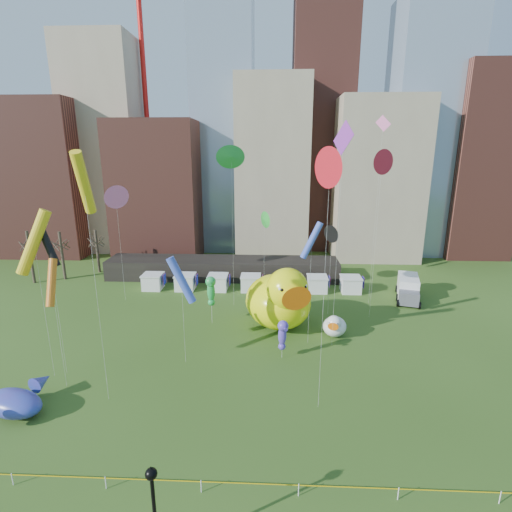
{
  "coord_description": "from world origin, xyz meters",
  "views": [
    {
      "loc": [
        4.23,
        -18.99,
        20.42
      ],
      "look_at": [
        2.87,
        11.88,
        12.0
      ],
      "focal_mm": 27.0,
      "sensor_mm": 36.0,
      "label": 1
    }
  ],
  "objects_px": {
    "small_duck": "(334,326)",
    "box_truck": "(408,288)",
    "seahorse_green": "(211,289)",
    "big_duck": "(280,299)",
    "lamppost": "(154,504)",
    "whale_inflatable": "(16,401)",
    "seahorse_purple": "(282,333)"
  },
  "relations": [
    {
      "from": "seahorse_green",
      "to": "box_truck",
      "type": "relative_size",
      "value": 0.78
    },
    {
      "from": "box_truck",
      "to": "small_duck",
      "type": "bearing_deg",
      "value": -119.66
    },
    {
      "from": "big_duck",
      "to": "lamppost",
      "type": "bearing_deg",
      "value": -124.12
    },
    {
      "from": "small_duck",
      "to": "lamppost",
      "type": "height_order",
      "value": "lamppost"
    },
    {
      "from": "seahorse_green",
      "to": "box_truck",
      "type": "xyz_separation_m",
      "value": [
        26.75,
        9.38,
        -2.88
      ]
    },
    {
      "from": "seahorse_purple",
      "to": "box_truck",
      "type": "distance_m",
      "value": 25.32
    },
    {
      "from": "whale_inflatable",
      "to": "box_truck",
      "type": "xyz_separation_m",
      "value": [
        39.88,
        26.83,
        0.54
      ]
    },
    {
      "from": "big_duck",
      "to": "seahorse_green",
      "type": "bearing_deg",
      "value": 153.28
    },
    {
      "from": "big_duck",
      "to": "whale_inflatable",
      "type": "height_order",
      "value": "big_duck"
    },
    {
      "from": "big_duck",
      "to": "small_duck",
      "type": "distance_m",
      "value": 6.93
    },
    {
      "from": "seahorse_green",
      "to": "seahorse_purple",
      "type": "bearing_deg",
      "value": -46.73
    },
    {
      "from": "small_duck",
      "to": "lamppost",
      "type": "xyz_separation_m",
      "value": [
        -12.88,
        -25.51,
        2.25
      ]
    },
    {
      "from": "lamppost",
      "to": "box_truck",
      "type": "xyz_separation_m",
      "value": [
        25.14,
        37.72,
        -1.94
      ]
    },
    {
      "from": "big_duck",
      "to": "lamppost",
      "type": "distance_m",
      "value": 28.23
    },
    {
      "from": "small_duck",
      "to": "seahorse_green",
      "type": "bearing_deg",
      "value": -176.29
    },
    {
      "from": "seahorse_purple",
      "to": "whale_inflatable",
      "type": "relative_size",
      "value": 0.63
    },
    {
      "from": "small_duck",
      "to": "box_truck",
      "type": "relative_size",
      "value": 0.51
    },
    {
      "from": "seahorse_purple",
      "to": "lamppost",
      "type": "relative_size",
      "value": 0.73
    },
    {
      "from": "seahorse_purple",
      "to": "whale_inflatable",
      "type": "distance_m",
      "value": 23.59
    },
    {
      "from": "whale_inflatable",
      "to": "box_truck",
      "type": "bearing_deg",
      "value": 50.31
    },
    {
      "from": "big_duck",
      "to": "lamppost",
      "type": "xyz_separation_m",
      "value": [
        -6.67,
        -27.43,
        -0.15
      ]
    },
    {
      "from": "whale_inflatable",
      "to": "box_truck",
      "type": "height_order",
      "value": "box_truck"
    },
    {
      "from": "small_duck",
      "to": "seahorse_purple",
      "type": "bearing_deg",
      "value": -124.42
    },
    {
      "from": "lamppost",
      "to": "seahorse_green",
      "type": "bearing_deg",
      "value": 93.25
    },
    {
      "from": "small_duck",
      "to": "whale_inflatable",
      "type": "bearing_deg",
      "value": -137.35
    },
    {
      "from": "small_duck",
      "to": "lamppost",
      "type": "distance_m",
      "value": 28.67
    },
    {
      "from": "whale_inflatable",
      "to": "box_truck",
      "type": "distance_m",
      "value": 48.06
    },
    {
      "from": "small_duck",
      "to": "seahorse_purple",
      "type": "relative_size",
      "value": 0.94
    },
    {
      "from": "big_duck",
      "to": "seahorse_purple",
      "type": "distance_m",
      "value": 7.2
    },
    {
      "from": "small_duck",
      "to": "seahorse_purple",
      "type": "distance_m",
      "value": 8.16
    },
    {
      "from": "seahorse_green",
      "to": "small_duck",
      "type": "bearing_deg",
      "value": -14.08
    },
    {
      "from": "whale_inflatable",
      "to": "lamppost",
      "type": "relative_size",
      "value": 1.15
    }
  ]
}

